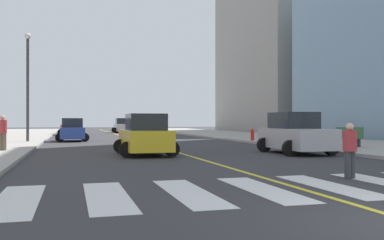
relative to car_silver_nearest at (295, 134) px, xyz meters
The scene contains 14 objects.
sidewalk_kerb_east 9.19m from the car_silver_nearest, 42.54° to the left, with size 10.00×120.00×0.15m, color #9E9B93.
crosswalk_paint 11.27m from the car_silver_nearest, 119.09° to the right, with size 13.50×4.00×0.01m.
lane_divider_paint 26.77m from the car_silver_nearest, 101.78° to the left, with size 0.16×80.00×0.01m, color yellow.
parking_garage_concrete 48.41m from the car_silver_nearest, 60.94° to the left, with size 18.00×24.00×23.09m, color #9E9B93.
car_silver_nearest is the anchor object (origin of this frame).
car_blue_second 19.66m from the car_silver_nearest, 122.76° to the left, with size 2.59×4.12×1.83m.
car_red_third 34.75m from the car_silver_nearest, 108.16° to the left, with size 2.82×4.42×1.95m.
car_yellow_fourth 7.41m from the car_silver_nearest, behind, with size 2.73×4.37×1.95m.
car_white_fifth 40.84m from the car_silver_nearest, 95.46° to the left, with size 2.81×4.50×2.01m.
park_bench 4.67m from the car_silver_nearest, 22.45° to the left, with size 1.81×0.61×1.12m.
pedestrian_crossing 9.37m from the car_silver_nearest, 110.08° to the right, with size 0.39×0.39×1.56m.
pedestrian_walking_west 14.58m from the car_silver_nearest, 163.98° to the left, with size 0.43×0.43×1.75m.
fire_hydrant 11.07m from the car_silver_nearest, 77.30° to the left, with size 0.26×0.26×0.89m.
street_lamp 19.98m from the car_silver_nearest, 134.48° to the left, with size 0.44×0.44×7.84m.
Camera 1 is at (-5.24, -5.34, 1.61)m, focal length 40.27 mm.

